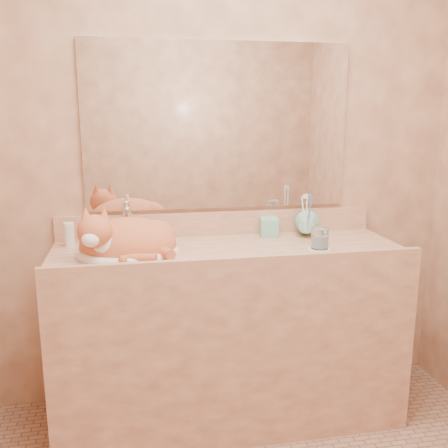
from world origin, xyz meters
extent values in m
cube|color=#8E5A40|center=(0.00, 1.00, 1.25)|extent=(2.40, 0.02, 2.50)
cube|color=white|center=(0.00, 0.99, 1.39)|extent=(1.30, 0.02, 0.80)
imported|color=#75BBA0|center=(0.24, 0.88, 0.95)|extent=(0.10, 0.10, 0.20)
imported|color=#75BBA0|center=(0.41, 0.82, 0.91)|extent=(0.16, 0.16, 0.11)
cylinder|color=white|center=(0.39, 0.60, 0.85)|extent=(0.10, 0.10, 0.01)
cylinder|color=silver|center=(0.39, 0.60, 0.91)|extent=(0.08, 0.08, 0.09)
cylinder|color=silver|center=(-0.72, 0.89, 0.91)|extent=(0.05, 0.05, 0.11)
camera|label=1|loc=(-0.43, -1.44, 1.45)|focal=40.00mm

